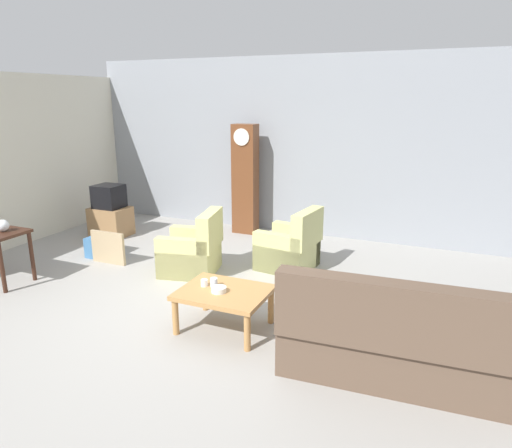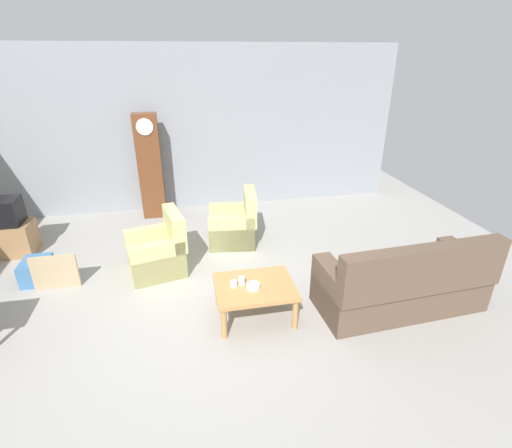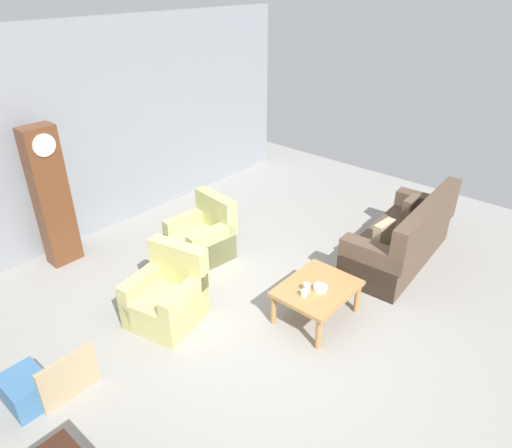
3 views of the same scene
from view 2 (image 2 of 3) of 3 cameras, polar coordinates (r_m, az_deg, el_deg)
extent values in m
plane|color=#999691|center=(5.13, -6.34, -11.69)|extent=(10.40, 10.40, 0.00)
cube|color=gray|center=(7.87, -9.51, 13.85)|extent=(8.40, 0.16, 3.20)
cube|color=brown|center=(5.27, 20.74, -9.40)|extent=(2.15, 0.96, 0.44)
cube|color=brown|center=(4.77, 24.06, -6.41)|extent=(2.11, 0.32, 0.60)
cube|color=brown|center=(5.76, 28.61, -6.51)|extent=(0.29, 0.85, 0.68)
cube|color=brown|center=(4.77, 11.57, -10.26)|extent=(0.29, 0.85, 0.68)
cube|color=brown|center=(5.38, 25.31, -4.54)|extent=(0.36, 0.13, 0.36)
cube|color=#C6B284|center=(4.85, 16.42, -6.23)|extent=(0.37, 0.15, 0.36)
cube|color=#CCC67A|center=(5.84, -14.90, -5.21)|extent=(0.91, 0.91, 0.40)
cube|color=#CCC67A|center=(5.68, -12.24, -0.59)|extent=(0.34, 0.78, 0.52)
cube|color=#CCC67A|center=(6.06, -15.50, -3.08)|extent=(0.78, 0.32, 0.60)
cube|color=#CCC67A|center=(5.54, -14.46, -5.75)|extent=(0.78, 0.32, 0.60)
cube|color=#C1C179|center=(6.52, -3.69, -1.13)|extent=(0.85, 0.85, 0.40)
cube|color=#C1C179|center=(6.34, -0.91, 2.71)|extent=(0.27, 0.78, 0.52)
cube|color=#C1C179|center=(6.75, -3.76, 0.74)|extent=(0.77, 0.25, 0.60)
cube|color=#C1C179|center=(6.20, -3.66, -1.50)|extent=(0.77, 0.25, 0.60)
cube|color=#B27F47|center=(4.63, -0.18, -9.48)|extent=(0.96, 0.76, 0.05)
cylinder|color=#B27F47|center=(4.46, -4.87, -14.76)|extent=(0.07, 0.07, 0.40)
cylinder|color=#B27F47|center=(4.60, 5.97, -13.42)|extent=(0.07, 0.07, 0.40)
cylinder|color=#B27F47|center=(4.98, -5.78, -10.09)|extent=(0.07, 0.07, 0.40)
cylinder|color=#B27F47|center=(5.10, 3.84, -9.05)|extent=(0.07, 0.07, 0.40)
cube|color=brown|center=(7.59, -15.74, 8.29)|extent=(0.44, 0.28, 2.02)
cylinder|color=silver|center=(7.27, -16.53, 13.94)|extent=(0.30, 0.02, 0.30)
cube|color=#997047|center=(7.29, -33.06, -1.89)|extent=(0.68, 0.52, 0.53)
cube|color=black|center=(7.13, -33.93, 1.53)|extent=(0.48, 0.44, 0.42)
cube|color=tan|center=(5.94, -28.14, -6.45)|extent=(0.60, 0.05, 0.50)
cube|color=teal|center=(6.30, -30.25, -6.12)|extent=(0.37, 0.47, 0.32)
cylinder|color=white|center=(4.58, -3.39, -9.03)|extent=(0.08, 0.08, 0.08)
cylinder|color=silver|center=(4.61, -2.17, -8.56)|extent=(0.08, 0.08, 0.10)
cylinder|color=white|center=(4.55, -0.41, -9.38)|extent=(0.17, 0.17, 0.06)
camera|label=1|loc=(2.95, 81.21, -7.67)|focal=32.15mm
camera|label=3|loc=(3.46, -82.79, 16.49)|focal=32.19mm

